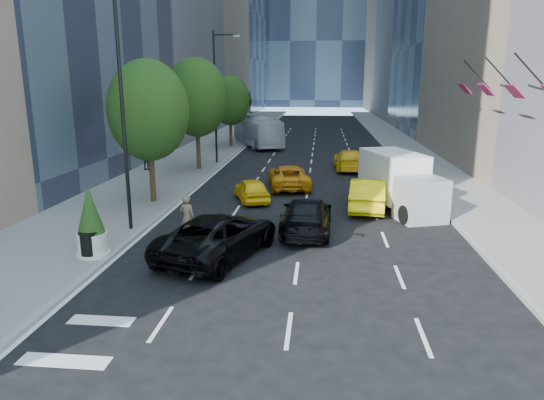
# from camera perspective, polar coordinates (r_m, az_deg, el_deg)

# --- Properties ---
(ground) EXTENTS (160.00, 160.00, 0.00)m
(ground) POSITION_cam_1_polar(r_m,az_deg,el_deg) (17.05, -0.50, -8.43)
(ground) COLOR black
(ground) RESTS_ON ground
(sidewalk_left) EXTENTS (6.00, 120.00, 0.15)m
(sidewalk_left) POSITION_cam_1_polar(r_m,az_deg,el_deg) (47.36, -7.44, 5.94)
(sidewalk_left) COLOR slate
(sidewalk_left) RESTS_ON ground
(sidewalk_right) EXTENTS (4.00, 120.00, 0.15)m
(sidewalk_right) POSITION_cam_1_polar(r_m,az_deg,el_deg) (46.86, 15.94, 5.45)
(sidewalk_right) COLOR slate
(sidewalk_right) RESTS_ON ground
(lamp_near) EXTENTS (2.13, 0.22, 10.00)m
(lamp_near) POSITION_cam_1_polar(r_m,az_deg,el_deg) (21.28, -16.83, 11.51)
(lamp_near) COLOR black
(lamp_near) RESTS_ON sidewalk_left
(lamp_far) EXTENTS (2.13, 0.22, 10.00)m
(lamp_far) POSITION_cam_1_polar(r_m,az_deg,el_deg) (38.54, -6.47, 12.76)
(lamp_far) COLOR black
(lamp_far) RESTS_ON sidewalk_left
(tree_near) EXTENTS (4.20, 4.20, 7.46)m
(tree_near) POSITION_cam_1_polar(r_m,az_deg,el_deg) (26.29, -14.34, 10.15)
(tree_near) COLOR black
(tree_near) RESTS_ON sidewalk_left
(tree_mid) EXTENTS (4.50, 4.50, 7.99)m
(tree_mid) POSITION_cam_1_polar(r_m,az_deg,el_deg) (35.83, -8.87, 11.82)
(tree_mid) COLOR black
(tree_mid) RESTS_ON sidewalk_left
(tree_far) EXTENTS (3.90, 3.90, 6.92)m
(tree_far) POSITION_cam_1_polar(r_m,az_deg,el_deg) (48.55, -4.95, 11.59)
(tree_far) COLOR black
(tree_far) RESTS_ON sidewalk_left
(traffic_signal) EXTENTS (2.48, 0.53, 5.20)m
(traffic_signal) POSITION_cam_1_polar(r_m,az_deg,el_deg) (56.32, -2.60, 11.53)
(traffic_signal) COLOR black
(traffic_signal) RESTS_ON sidewalk_left
(facade_flags) EXTENTS (1.85, 13.30, 2.05)m
(facade_flags) POSITION_cam_1_polar(r_m,az_deg,el_deg) (27.19, 25.48, 11.94)
(facade_flags) COLOR black
(facade_flags) RESTS_ON ground
(skateboarder) EXTENTS (0.79, 0.64, 1.87)m
(skateboarder) POSITION_cam_1_polar(r_m,az_deg,el_deg) (20.01, -9.91, -2.41)
(skateboarder) COLOR brown
(skateboarder) RESTS_ON ground
(black_sedan_lincoln) EXTENTS (4.49, 6.43, 1.63)m
(black_sedan_lincoln) POSITION_cam_1_polar(r_m,az_deg,el_deg) (18.34, -6.28, -4.17)
(black_sedan_lincoln) COLOR black
(black_sedan_lincoln) RESTS_ON ground
(black_sedan_mercedes) EXTENTS (2.26, 5.29, 1.52)m
(black_sedan_mercedes) POSITION_cam_1_polar(r_m,az_deg,el_deg) (21.22, 4.11, -1.79)
(black_sedan_mercedes) COLOR black
(black_sedan_mercedes) RESTS_ON ground
(taxi_a) EXTENTS (2.67, 4.03, 1.28)m
(taxi_a) POSITION_cam_1_polar(r_m,az_deg,el_deg) (26.72, -2.41, 1.22)
(taxi_a) COLOR yellow
(taxi_a) RESTS_ON ground
(taxi_b) EXTENTS (2.23, 5.06, 1.61)m
(taxi_b) POSITION_cam_1_polar(r_m,az_deg,el_deg) (25.44, 11.18, 0.72)
(taxi_b) COLOR yellow
(taxi_b) RESTS_ON ground
(taxi_c) EXTENTS (3.13, 5.40, 1.42)m
(taxi_c) POSITION_cam_1_polar(r_m,az_deg,el_deg) (30.08, 1.97, 2.78)
(taxi_c) COLOR orange
(taxi_c) RESTS_ON ground
(taxi_d) EXTENTS (2.23, 5.20, 1.49)m
(taxi_d) POSITION_cam_1_polar(r_m,az_deg,el_deg) (36.69, 9.08, 4.68)
(taxi_d) COLOR yellow
(taxi_d) RESTS_ON ground
(city_bus) EXTENTS (6.47, 11.04, 3.03)m
(city_bus) POSITION_cam_1_polar(r_m,az_deg,el_deg) (50.30, -1.75, 8.16)
(city_bus) COLOR silver
(city_bus) RESTS_ON ground
(box_truck) EXTENTS (3.91, 6.35, 2.86)m
(box_truck) POSITION_cam_1_polar(r_m,az_deg,el_deg) (25.66, 14.76, 2.12)
(box_truck) COLOR white
(box_truck) RESTS_ON ground
(pedestrian_b) EXTENTS (1.05, 0.52, 1.74)m
(pedestrian_b) POSITION_cam_1_polar(r_m,az_deg,el_deg) (36.35, -14.56, 4.76)
(pedestrian_b) COLOR black
(pedestrian_b) RESTS_ON sidewalk_left
(trash_can) EXTENTS (0.64, 0.64, 0.96)m
(trash_can) POSITION_cam_1_polar(r_m,az_deg,el_deg) (18.97, -20.70, -4.99)
(trash_can) COLOR black
(trash_can) RESTS_ON sidewalk_left
(planter_shrub) EXTENTS (1.09, 1.09, 2.62)m
(planter_shrub) POSITION_cam_1_polar(r_m,az_deg,el_deg) (18.98, -20.54, -2.54)
(planter_shrub) COLOR beige
(planter_shrub) RESTS_ON sidewalk_left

